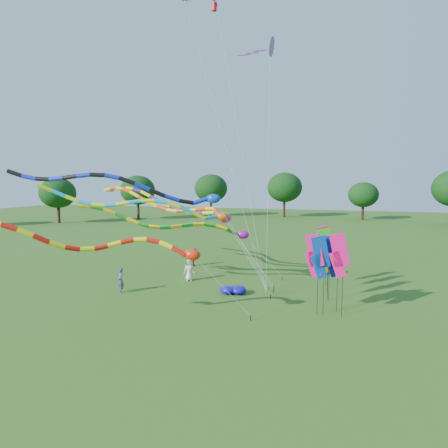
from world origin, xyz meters
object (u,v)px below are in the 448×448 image
(tube_kite_red, at_px, (125,246))
(person_c, at_px, (195,257))
(person_b, at_px, (120,280))
(person_a, at_px, (189,270))
(blue_nylon_heap, at_px, (234,290))
(tube_kite_orange, at_px, (175,206))

(tube_kite_red, height_order, person_c, tube_kite_red)
(person_b, height_order, person_c, person_b)
(person_b, distance_m, person_c, 9.13)
(tube_kite_red, height_order, person_b, tube_kite_red)
(person_a, distance_m, person_b, 5.30)
(blue_nylon_heap, xyz_separation_m, person_a, (-4.00, 2.18, 0.58))
(tube_kite_red, distance_m, person_a, 9.93)
(tube_kite_red, height_order, tube_kite_orange, tube_kite_orange)
(tube_kite_orange, xyz_separation_m, person_c, (-0.40, 5.09, -4.86))
(blue_nylon_heap, distance_m, person_c, 8.79)
(tube_kite_orange, distance_m, person_b, 6.57)
(blue_nylon_heap, bearing_deg, tube_kite_orange, 159.39)
(blue_nylon_heap, bearing_deg, tube_kite_red, -117.95)
(person_a, bearing_deg, person_b, -142.87)
(tube_kite_orange, xyz_separation_m, person_a, (0.95, 0.31, -4.83))
(person_c, bearing_deg, tube_kite_red, 170.52)
(person_a, xyz_separation_m, person_c, (-1.35, 4.77, -0.03))
(tube_kite_orange, bearing_deg, blue_nylon_heap, -2.41)
(tube_kite_orange, bearing_deg, person_a, 36.38)
(tube_kite_red, bearing_deg, person_c, 72.39)
(person_b, bearing_deg, tube_kite_orange, 98.01)
(tube_kite_orange, bearing_deg, person_c, 112.64)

